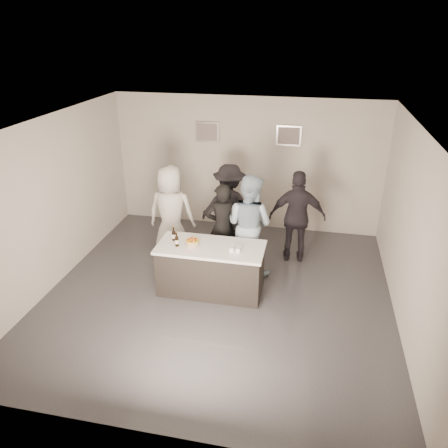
{
  "coord_description": "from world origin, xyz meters",
  "views": [
    {
      "loc": [
        1.44,
        -6.38,
        4.41
      ],
      "look_at": [
        0.0,
        0.5,
        1.15
      ],
      "focal_mm": 35.0,
      "sensor_mm": 36.0,
      "label": 1
    }
  ],
  "objects_px": {
    "beer_bottle_b": "(177,239)",
    "person_main_blue": "(249,224)",
    "bar_counter": "(211,269)",
    "person_guest_right": "(297,217)",
    "cake": "(192,243)",
    "beer_bottle_a": "(174,234)",
    "person_guest_left": "(171,213)",
    "person_guest_back": "(229,206)",
    "person_main_black": "(222,227)"
  },
  "relations": [
    {
      "from": "beer_bottle_b",
      "to": "person_main_blue",
      "type": "bearing_deg",
      "value": 41.11
    },
    {
      "from": "bar_counter",
      "to": "person_guest_right",
      "type": "xyz_separation_m",
      "value": [
        1.4,
        1.46,
        0.49
      ]
    },
    {
      "from": "cake",
      "to": "person_main_blue",
      "type": "xyz_separation_m",
      "value": [
        0.85,
        0.87,
        0.04
      ]
    },
    {
      "from": "cake",
      "to": "person_main_blue",
      "type": "height_order",
      "value": "person_main_blue"
    },
    {
      "from": "beer_bottle_b",
      "to": "person_guest_right",
      "type": "distance_m",
      "value": 2.52
    },
    {
      "from": "bar_counter",
      "to": "person_guest_right",
      "type": "bearing_deg",
      "value": 46.34
    },
    {
      "from": "bar_counter",
      "to": "cake",
      "type": "bearing_deg",
      "value": -175.91
    },
    {
      "from": "beer_bottle_a",
      "to": "person_guest_left",
      "type": "relative_size",
      "value": 0.14
    },
    {
      "from": "person_guest_back",
      "to": "beer_bottle_b",
      "type": "bearing_deg",
      "value": 68.91
    },
    {
      "from": "person_main_black",
      "to": "person_guest_right",
      "type": "bearing_deg",
      "value": -173.28
    },
    {
      "from": "person_main_black",
      "to": "bar_counter",
      "type": "bearing_deg",
      "value": 70.56
    },
    {
      "from": "beer_bottle_b",
      "to": "person_main_blue",
      "type": "relative_size",
      "value": 0.13
    },
    {
      "from": "person_main_black",
      "to": "person_guest_left",
      "type": "height_order",
      "value": "person_guest_left"
    },
    {
      "from": "cake",
      "to": "person_guest_back",
      "type": "relative_size",
      "value": 0.13
    },
    {
      "from": "person_guest_right",
      "to": "beer_bottle_b",
      "type": "bearing_deg",
      "value": 33.95
    },
    {
      "from": "beer_bottle_a",
      "to": "person_main_black",
      "type": "xyz_separation_m",
      "value": [
        0.71,
        0.76,
        -0.16
      ]
    },
    {
      "from": "bar_counter",
      "to": "cake",
      "type": "relative_size",
      "value": 7.95
    },
    {
      "from": "cake",
      "to": "person_guest_back",
      "type": "height_order",
      "value": "person_guest_back"
    },
    {
      "from": "cake",
      "to": "person_main_blue",
      "type": "distance_m",
      "value": 1.22
    },
    {
      "from": "person_main_blue",
      "to": "person_guest_left",
      "type": "relative_size",
      "value": 1.02
    },
    {
      "from": "cake",
      "to": "person_guest_right",
      "type": "height_order",
      "value": "person_guest_right"
    },
    {
      "from": "cake",
      "to": "beer_bottle_a",
      "type": "xyz_separation_m",
      "value": [
        -0.37,
        0.11,
        0.09
      ]
    },
    {
      "from": "beer_bottle_a",
      "to": "person_guest_right",
      "type": "distance_m",
      "value": 2.5
    },
    {
      "from": "cake",
      "to": "person_guest_left",
      "type": "bearing_deg",
      "value": 123.64
    },
    {
      "from": "person_guest_left",
      "to": "person_guest_right",
      "type": "height_order",
      "value": "person_guest_left"
    },
    {
      "from": "beer_bottle_b",
      "to": "person_guest_right",
      "type": "bearing_deg",
      "value": 38.7
    },
    {
      "from": "beer_bottle_b",
      "to": "person_guest_left",
      "type": "relative_size",
      "value": 0.14
    },
    {
      "from": "bar_counter",
      "to": "cake",
      "type": "distance_m",
      "value": 0.58
    },
    {
      "from": "beer_bottle_a",
      "to": "beer_bottle_b",
      "type": "distance_m",
      "value": 0.23
    },
    {
      "from": "beer_bottle_a",
      "to": "beer_bottle_b",
      "type": "relative_size",
      "value": 1.0
    },
    {
      "from": "beer_bottle_b",
      "to": "person_guest_right",
      "type": "xyz_separation_m",
      "value": [
        1.97,
        1.58,
        -0.09
      ]
    },
    {
      "from": "person_main_black",
      "to": "person_guest_left",
      "type": "relative_size",
      "value": 0.91
    },
    {
      "from": "bar_counter",
      "to": "beer_bottle_b",
      "type": "bearing_deg",
      "value": -168.91
    },
    {
      "from": "bar_counter",
      "to": "person_guest_back",
      "type": "bearing_deg",
      "value": 90.88
    },
    {
      "from": "bar_counter",
      "to": "person_guest_back",
      "type": "xyz_separation_m",
      "value": [
        -0.03,
        1.8,
        0.46
      ]
    },
    {
      "from": "person_guest_back",
      "to": "person_guest_right",
      "type": "bearing_deg",
      "value": 161.34
    },
    {
      "from": "person_main_blue",
      "to": "person_guest_left",
      "type": "bearing_deg",
      "value": 15.16
    },
    {
      "from": "cake",
      "to": "person_main_black",
      "type": "height_order",
      "value": "person_main_black"
    },
    {
      "from": "beer_bottle_b",
      "to": "person_main_black",
      "type": "bearing_deg",
      "value": 58.0
    },
    {
      "from": "person_main_blue",
      "to": "beer_bottle_a",
      "type": "bearing_deg",
      "value": 56.39
    },
    {
      "from": "person_guest_left",
      "to": "beer_bottle_a",
      "type": "bearing_deg",
      "value": 108.66
    },
    {
      "from": "beer_bottle_a",
      "to": "person_guest_back",
      "type": "xyz_separation_m",
      "value": [
        0.66,
        1.72,
        -0.12
      ]
    },
    {
      "from": "bar_counter",
      "to": "person_main_blue",
      "type": "distance_m",
      "value": 1.14
    },
    {
      "from": "person_main_blue",
      "to": "person_guest_back",
      "type": "distance_m",
      "value": 1.11
    },
    {
      "from": "bar_counter",
      "to": "person_main_black",
      "type": "distance_m",
      "value": 0.94
    },
    {
      "from": "beer_bottle_a",
      "to": "person_main_blue",
      "type": "bearing_deg",
      "value": 32.24
    },
    {
      "from": "bar_counter",
      "to": "cake",
      "type": "height_order",
      "value": "cake"
    },
    {
      "from": "beer_bottle_b",
      "to": "cake",
      "type": "bearing_deg",
      "value": 19.51
    },
    {
      "from": "cake",
      "to": "person_guest_back",
      "type": "bearing_deg",
      "value": 80.93
    },
    {
      "from": "bar_counter",
      "to": "person_main_black",
      "type": "xyz_separation_m",
      "value": [
        0.02,
        0.84,
        0.42
      ]
    }
  ]
}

